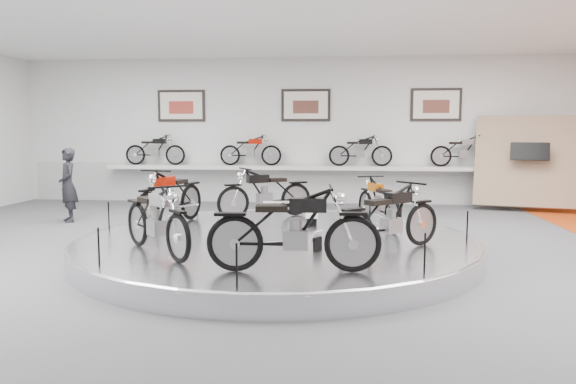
# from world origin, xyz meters

# --- Properties ---
(floor) EXTENTS (16.00, 16.00, 0.00)m
(floor) POSITION_xyz_m (0.00, 0.00, 0.00)
(floor) COLOR #4E4F51
(floor) RESTS_ON ground
(wall_back) EXTENTS (16.00, 0.00, 16.00)m
(wall_back) POSITION_xyz_m (0.00, 7.00, 2.00)
(wall_back) COLOR silver
(wall_back) RESTS_ON floor
(dado_band) EXTENTS (15.68, 0.04, 1.10)m
(dado_band) POSITION_xyz_m (0.00, 6.98, 0.55)
(dado_band) COLOR #BCBCBA
(dado_band) RESTS_ON floor
(display_platform) EXTENTS (6.40, 6.40, 0.30)m
(display_platform) POSITION_xyz_m (0.00, 0.30, 0.15)
(display_platform) COLOR silver
(display_platform) RESTS_ON floor
(platform_rim) EXTENTS (6.40, 6.40, 0.10)m
(platform_rim) POSITION_xyz_m (0.00, 0.30, 0.27)
(platform_rim) COLOR #B2B2BA
(platform_rim) RESTS_ON display_platform
(shelf) EXTENTS (11.00, 0.55, 0.10)m
(shelf) POSITION_xyz_m (0.00, 6.70, 1.00)
(shelf) COLOR silver
(shelf) RESTS_ON wall_back
(poster_left) EXTENTS (1.35, 0.06, 0.88)m
(poster_left) POSITION_xyz_m (-3.50, 6.96, 2.70)
(poster_left) COLOR white
(poster_left) RESTS_ON wall_back
(poster_center) EXTENTS (1.35, 0.06, 0.88)m
(poster_center) POSITION_xyz_m (0.00, 6.96, 2.70)
(poster_center) COLOR white
(poster_center) RESTS_ON wall_back
(poster_right) EXTENTS (1.35, 0.06, 0.88)m
(poster_right) POSITION_xyz_m (3.50, 6.96, 2.70)
(poster_right) COLOR white
(poster_right) RESTS_ON wall_back
(display_panel) EXTENTS (2.56, 1.52, 2.30)m
(display_panel) POSITION_xyz_m (5.60, 6.10, 1.25)
(display_panel) COLOR #997D5F
(display_panel) RESTS_ON floor
(shelf_bike_a) EXTENTS (1.22, 0.43, 0.73)m
(shelf_bike_a) POSITION_xyz_m (-4.20, 6.70, 1.42)
(shelf_bike_a) COLOR black
(shelf_bike_a) RESTS_ON shelf
(shelf_bike_b) EXTENTS (1.22, 0.43, 0.73)m
(shelf_bike_b) POSITION_xyz_m (-1.50, 6.70, 1.42)
(shelf_bike_b) COLOR #9B1202
(shelf_bike_b) RESTS_ON shelf
(shelf_bike_c) EXTENTS (1.22, 0.43, 0.73)m
(shelf_bike_c) POSITION_xyz_m (1.50, 6.70, 1.42)
(shelf_bike_c) COLOR black
(shelf_bike_c) RESTS_ON shelf
(shelf_bike_d) EXTENTS (1.22, 0.43, 0.73)m
(shelf_bike_d) POSITION_xyz_m (4.20, 6.70, 1.42)
(shelf_bike_d) COLOR #ACABB0
(shelf_bike_d) RESTS_ON shelf
(bike_a) EXTENTS (1.03, 1.60, 0.88)m
(bike_a) POSITION_xyz_m (1.69, 1.53, 0.74)
(bike_a) COLOR #B05509
(bike_a) RESTS_ON display_platform
(bike_b) EXTENTS (1.76, 1.41, 1.00)m
(bike_b) POSITION_xyz_m (-0.47, 2.30, 0.80)
(bike_b) COLOR black
(bike_b) RESTS_ON display_platform
(bike_c) EXTENTS (1.08, 1.88, 1.05)m
(bike_c) POSITION_xyz_m (-2.05, 1.23, 0.82)
(bike_c) COLOR #9B1202
(bike_c) RESTS_ON display_platform
(bike_d) EXTENTS (1.59, 1.65, 1.00)m
(bike_d) POSITION_xyz_m (-1.52, -1.09, 0.80)
(bike_d) COLOR #ACABB0
(bike_d) RESTS_ON display_platform
(bike_e) EXTENTS (1.84, 0.76, 1.06)m
(bike_e) POSITION_xyz_m (0.47, -1.89, 0.83)
(bike_e) COLOR black
(bike_e) RESTS_ON display_platform
(bike_f) EXTENTS (1.64, 1.53, 0.98)m
(bike_f) POSITION_xyz_m (1.73, -0.56, 0.79)
(bike_f) COLOR black
(bike_f) RESTS_ON display_platform
(visitor) EXTENTS (0.67, 0.71, 1.63)m
(visitor) POSITION_xyz_m (-4.99, 3.20, 0.82)
(visitor) COLOR black
(visitor) RESTS_ON floor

